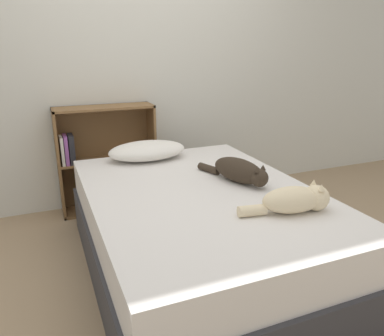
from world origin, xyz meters
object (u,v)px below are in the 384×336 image
object	(u,v)px
bed	(201,232)
bookshelf	(103,157)
pillow	(147,151)
cat_light	(296,200)
cat_dark	(240,171)

from	to	relation	value
bed	bookshelf	bearing A→B (deg)	106.74
pillow	bookshelf	size ratio (longest dim) A/B	0.65
bed	bookshelf	size ratio (longest dim) A/B	2.08
cat_light	bookshelf	distance (m)	1.91
pillow	cat_light	xyz separation A→B (m)	(0.47, -1.24, -0.00)
bed	cat_dark	distance (m)	0.47
bed	cat_dark	xyz separation A→B (m)	(0.29, 0.03, 0.36)
cat_light	bookshelf	world-z (taller)	bookshelf
cat_light	bookshelf	xyz separation A→B (m)	(-0.73, 1.75, -0.16)
cat_light	pillow	bearing A→B (deg)	120.70
pillow	bookshelf	world-z (taller)	bookshelf
bed	pillow	distance (m)	0.85
bookshelf	pillow	bearing A→B (deg)	-63.19
bed	cat_light	distance (m)	0.69
pillow	bookshelf	xyz separation A→B (m)	(-0.26, 0.52, -0.16)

